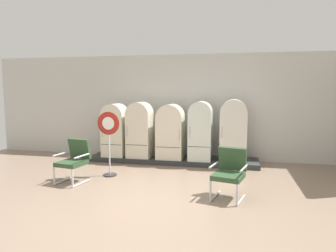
% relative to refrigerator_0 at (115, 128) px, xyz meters
% --- Properties ---
extents(ground, '(12.00, 10.00, 0.05)m').
position_rel_refrigerator_0_xyz_m(ground, '(1.67, -2.90, -0.95)').
color(ground, '#866F5C').
extents(back_wall, '(11.76, 0.12, 3.04)m').
position_rel_refrigerator_0_xyz_m(back_wall, '(1.67, 0.76, 0.61)').
color(back_wall, beige).
rests_on(back_wall, ground).
extents(display_plinth, '(4.67, 0.95, 0.13)m').
position_rel_refrigerator_0_xyz_m(display_plinth, '(1.67, 0.13, -0.86)').
color(display_plinth, '#2D3031').
rests_on(display_plinth, ground).
extents(refrigerator_0, '(0.64, 0.64, 1.50)m').
position_rel_refrigerator_0_xyz_m(refrigerator_0, '(0.00, 0.00, 0.00)').
color(refrigerator_0, silver).
rests_on(refrigerator_0, display_plinth).
extents(refrigerator_1, '(0.65, 0.65, 1.55)m').
position_rel_refrigerator_0_xyz_m(refrigerator_1, '(0.74, 0.00, 0.03)').
color(refrigerator_1, silver).
rests_on(refrigerator_1, display_plinth).
extents(refrigerator_2, '(0.72, 0.67, 1.50)m').
position_rel_refrigerator_0_xyz_m(refrigerator_2, '(1.62, 0.02, -0.01)').
color(refrigerator_2, beige).
rests_on(refrigerator_2, display_plinth).
extents(refrigerator_3, '(0.61, 0.71, 1.58)m').
position_rel_refrigerator_0_xyz_m(refrigerator_3, '(2.44, 0.04, 0.05)').
color(refrigerator_3, silver).
rests_on(refrigerator_3, display_plinth).
extents(refrigerator_4, '(0.69, 0.68, 1.64)m').
position_rel_refrigerator_0_xyz_m(refrigerator_4, '(3.31, 0.02, 0.08)').
color(refrigerator_4, silver).
rests_on(refrigerator_4, display_plinth).
extents(armchair_left, '(0.68, 0.74, 0.94)m').
position_rel_refrigerator_0_xyz_m(armchair_left, '(-0.10, -2.15, -0.41)').
color(armchair_left, silver).
rests_on(armchair_left, ground).
extents(armchair_right, '(0.70, 0.77, 0.94)m').
position_rel_refrigerator_0_xyz_m(armchair_right, '(3.26, -2.46, -0.41)').
color(armchair_right, silver).
rests_on(armchair_right, ground).
extents(sign_stand, '(0.54, 0.32, 1.52)m').
position_rel_refrigerator_0_xyz_m(sign_stand, '(0.47, -1.54, -0.12)').
color(sign_stand, '#2D2D30').
rests_on(sign_stand, ground).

